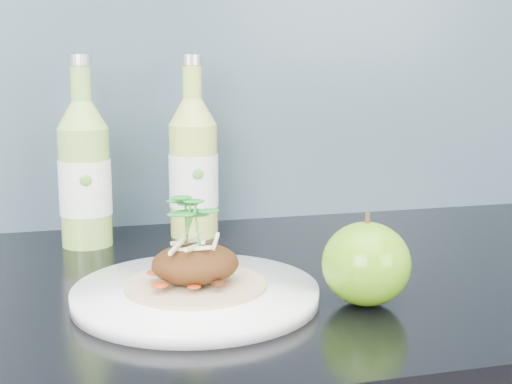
# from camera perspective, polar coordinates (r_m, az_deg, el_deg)

# --- Properties ---
(dinner_plate) EXTENTS (0.28, 0.28, 0.02)m
(dinner_plate) POSITION_cam_1_polar(r_m,az_deg,el_deg) (0.74, -4.83, -8.13)
(dinner_plate) COLOR white
(dinner_plate) RESTS_ON kitchen_counter
(pork_taco) EXTENTS (0.15, 0.15, 0.10)m
(pork_taco) POSITION_cam_1_polar(r_m,az_deg,el_deg) (0.73, -4.88, -5.45)
(pork_taco) COLOR tan
(pork_taco) RESTS_ON dinner_plate
(green_apple) EXTENTS (0.11, 0.11, 0.09)m
(green_apple) POSITION_cam_1_polar(r_m,az_deg,el_deg) (0.73, 8.81, -5.69)
(green_apple) COLOR #46860E
(green_apple) RESTS_ON kitchen_counter
(cider_bottle_left) EXTENTS (0.08, 0.08, 0.25)m
(cider_bottle_left) POSITION_cam_1_polar(r_m,az_deg,el_deg) (0.97, -13.54, 1.37)
(cider_bottle_left) COLOR #8CBC4E
(cider_bottle_left) RESTS_ON kitchen_counter
(cider_bottle_right) EXTENTS (0.08, 0.08, 0.25)m
(cider_bottle_right) POSITION_cam_1_polar(r_m,az_deg,el_deg) (1.00, -5.03, 1.89)
(cider_bottle_right) COLOR #B2C953
(cider_bottle_right) RESTS_ON kitchen_counter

